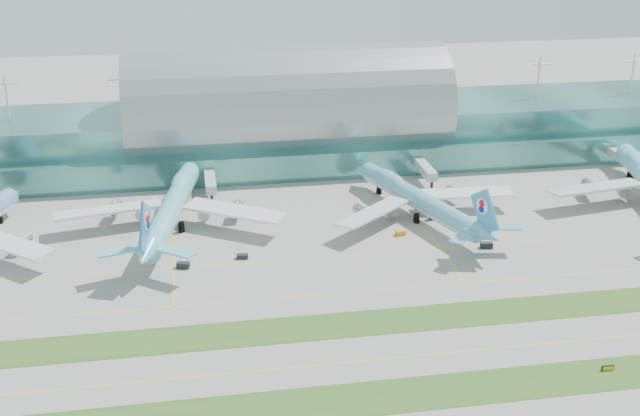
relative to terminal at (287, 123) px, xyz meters
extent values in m
plane|color=gray|center=(-0.01, -128.79, -14.23)|extent=(700.00, 700.00, 0.00)
cube|color=#3D7A75|center=(-0.01, 1.21, -4.23)|extent=(340.00, 42.00, 20.00)
cube|color=#3D7A75|center=(-0.01, -22.79, -9.23)|extent=(340.00, 8.00, 10.00)
ellipsoid|color=#9EA5A8|center=(-0.01, 1.21, 5.77)|extent=(340.00, 46.20, 16.17)
cylinder|color=white|center=(-0.01, 1.21, 13.77)|extent=(0.80, 0.80, 16.00)
cube|color=#B2B7B7|center=(-31.01, -33.79, -8.73)|extent=(3.50, 22.00, 3.00)
cylinder|color=black|center=(-31.01, -43.79, -12.23)|extent=(1.00, 1.00, 4.00)
cube|color=#B2B7B7|center=(43.99, -33.79, -8.73)|extent=(3.50, 22.00, 3.00)
cylinder|color=black|center=(43.99, -43.79, -12.23)|extent=(1.00, 1.00, 4.00)
cube|color=#B2B7B7|center=(118.99, -33.79, -8.73)|extent=(3.50, 22.00, 3.00)
cylinder|color=black|center=(118.99, -43.79, -12.23)|extent=(1.00, 1.00, 4.00)
cube|color=#2D591E|center=(-0.01, -156.79, -14.19)|extent=(420.00, 12.00, 0.08)
cube|color=#2D591E|center=(-0.01, -126.79, -14.19)|extent=(420.00, 12.00, 0.08)
cube|color=yellow|center=(-0.01, -142.79, -14.22)|extent=(420.00, 0.35, 0.01)
cube|color=yellow|center=(-0.01, -110.79, -14.22)|extent=(420.00, 0.35, 0.01)
cube|color=yellow|center=(-0.01, -88.79, -14.22)|extent=(420.00, 0.35, 0.01)
cone|color=#5D8FCC|center=(-93.85, -38.48, -8.22)|extent=(7.36, 6.62, 6.11)
cube|color=white|center=(-88.22, -77.19, -8.61)|extent=(27.24, 24.89, 1.20)
cylinder|color=#9A9EA3|center=(-90.71, -70.73, -10.68)|extent=(4.91, 6.20, 3.35)
cylinder|color=black|center=(-96.95, -47.66, -12.75)|extent=(1.77, 1.77, 2.95)
cylinder|color=#5FC2D2|center=(-43.49, -58.92, -7.67)|extent=(18.79, 66.70, 6.66)
ellipsoid|color=#5FC2D2|center=(-40.06, -40.58, -5.84)|extent=(9.94, 21.07, 4.75)
cone|color=#5FC2D2|center=(-36.89, -23.65, -7.67)|extent=(7.53, 6.50, 6.66)
cone|color=#5FC2D2|center=(-50.40, -95.87, -6.38)|extent=(8.00, 10.67, 6.33)
cube|color=white|center=(-62.89, -57.47, -8.10)|extent=(33.19, 14.30, 1.31)
cylinder|color=gray|center=(-57.07, -52.66, -10.36)|extent=(4.68, 6.48, 3.65)
cube|color=white|center=(-24.87, -64.58, -8.10)|extent=(31.51, 24.18, 1.31)
cylinder|color=gray|center=(-28.56, -57.99, -10.36)|extent=(4.68, 6.48, 3.65)
cube|color=blue|center=(-50.01, -93.76, 0.38)|extent=(3.23, 14.00, 15.49)
cylinder|color=silver|center=(-49.81, -92.71, 1.99)|extent=(1.90, 5.25, 5.16)
cylinder|color=black|center=(-38.83, -34.04, -12.62)|extent=(1.93, 1.93, 3.22)
cylinder|color=black|center=(-47.45, -62.55, -12.62)|extent=(1.93, 1.93, 3.22)
cylinder|color=black|center=(-41.11, -63.73, -12.62)|extent=(1.93, 1.93, 3.22)
cylinder|color=#5AAAC8|center=(33.02, -64.25, -8.23)|extent=(24.74, 59.80, 6.09)
ellipsoid|color=#5AAAC8|center=(27.71, -48.04, -6.56)|extent=(11.26, 19.40, 4.34)
cone|color=#5AAAC8|center=(22.81, -33.06, -8.23)|extent=(7.32, 6.56, 6.09)
cone|color=#5AAAC8|center=(43.71, -96.94, -7.05)|extent=(8.25, 10.21, 5.79)
cube|color=white|center=(16.82, -71.62, -8.63)|extent=(27.31, 24.66, 1.20)
cylinder|color=gray|center=(19.37, -65.20, -10.69)|extent=(4.86, 6.18, 3.34)
cube|color=white|center=(50.44, -60.62, -8.63)|extent=(29.91, 9.38, 1.20)
cylinder|color=gray|center=(44.59, -56.95, -10.69)|extent=(4.86, 6.18, 3.34)
cube|color=#3291DF|center=(43.10, -95.07, -0.86)|extent=(4.58, 12.46, 14.17)
cylinder|color=white|center=(42.80, -94.14, 0.61)|extent=(2.31, 4.76, 4.72)
cylinder|color=black|center=(25.82, -42.25, -12.75)|extent=(1.77, 1.77, 2.95)
cylinder|color=black|center=(31.44, -68.90, -12.75)|extent=(1.77, 1.77, 2.95)
cylinder|color=black|center=(37.04, -67.07, -12.75)|extent=(1.77, 1.77, 2.95)
ellipsoid|color=#6BD4EC|center=(117.30, -48.41, -5.57)|extent=(11.07, 21.85, 4.90)
cone|color=#6BD4EC|center=(121.30, -31.06, -7.46)|extent=(7.95, 6.95, 6.88)
cube|color=silver|center=(93.01, -64.85, -7.90)|extent=(34.18, 13.46, 1.36)
cylinder|color=gray|center=(99.22, -60.13, -10.23)|extent=(5.05, 6.79, 3.77)
cylinder|color=black|center=(118.85, -41.70, -12.56)|extent=(2.00, 2.00, 3.33)
cube|color=black|center=(-40.90, -88.96, -13.41)|extent=(3.86, 2.68, 1.64)
cube|color=black|center=(-24.36, -85.66, -13.59)|extent=(3.40, 2.00, 1.28)
cube|color=orange|center=(24.10, -77.27, -13.53)|extent=(3.30, 2.38, 1.39)
cube|color=black|center=(46.35, -90.46, -13.42)|extent=(3.78, 2.17, 1.62)
cube|color=black|center=(49.72, -155.36, -13.62)|extent=(2.86, 0.33, 1.21)
cube|color=yellow|center=(49.72, -155.56, -13.62)|extent=(2.42, 0.09, 0.88)
cylinder|color=black|center=(48.73, -155.34, -13.95)|extent=(0.13, 0.13, 0.55)
cylinder|color=black|center=(50.71, -155.38, -13.95)|extent=(0.13, 0.13, 0.55)
camera|label=1|loc=(-36.98, -291.28, 84.13)|focal=45.00mm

